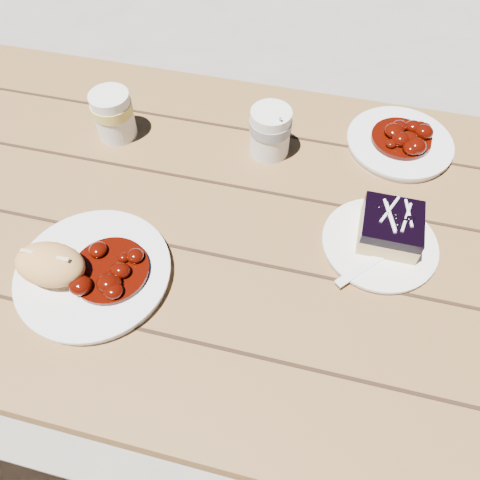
% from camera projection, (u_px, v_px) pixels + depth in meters
% --- Properties ---
extents(ground, '(60.00, 60.00, 0.00)m').
position_uv_depth(ground, '(182.00, 355.00, 1.48)').
color(ground, gray).
rests_on(ground, ground).
extents(picnic_table, '(2.00, 1.55, 0.75)m').
position_uv_depth(picnic_table, '(155.00, 251.00, 1.00)').
color(picnic_table, brown).
rests_on(picnic_table, ground).
extents(main_plate, '(0.25, 0.25, 0.02)m').
position_uv_depth(main_plate, '(94.00, 273.00, 0.77)').
color(main_plate, white).
rests_on(main_plate, picnic_table).
extents(goulash_stew, '(0.13, 0.13, 0.04)m').
position_uv_depth(goulash_stew, '(108.00, 265.00, 0.74)').
color(goulash_stew, '#400802').
rests_on(goulash_stew, main_plate).
extents(bread_roll, '(0.12, 0.08, 0.06)m').
position_uv_depth(bread_roll, '(50.00, 264.00, 0.73)').
color(bread_roll, '#E1A156').
rests_on(bread_roll, main_plate).
extents(dessert_plate, '(0.19, 0.19, 0.01)m').
position_uv_depth(dessert_plate, '(379.00, 244.00, 0.81)').
color(dessert_plate, white).
rests_on(dessert_plate, picnic_table).
extents(blueberry_cake, '(0.10, 0.10, 0.06)m').
position_uv_depth(blueberry_cake, '(391.00, 227.00, 0.79)').
color(blueberry_cake, tan).
rests_on(blueberry_cake, dessert_plate).
extents(fork_dessert, '(0.12, 0.14, 0.00)m').
position_uv_depth(fork_dessert, '(366.00, 266.00, 0.77)').
color(fork_dessert, white).
rests_on(fork_dessert, dessert_plate).
extents(coffee_cup, '(0.08, 0.08, 0.10)m').
position_uv_depth(coffee_cup, '(270.00, 132.00, 0.91)').
color(coffee_cup, white).
rests_on(coffee_cup, picnic_table).
extents(second_plate, '(0.21, 0.21, 0.02)m').
position_uv_depth(second_plate, '(399.00, 144.00, 0.95)').
color(second_plate, white).
rests_on(second_plate, picnic_table).
extents(second_stew, '(0.12, 0.12, 0.04)m').
position_uv_depth(second_stew, '(403.00, 133.00, 0.92)').
color(second_stew, '#400802').
rests_on(second_stew, second_plate).
extents(second_cup, '(0.08, 0.08, 0.10)m').
position_uv_depth(second_cup, '(114.00, 115.00, 0.93)').
color(second_cup, white).
rests_on(second_cup, picnic_table).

